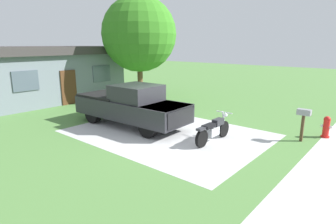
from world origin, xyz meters
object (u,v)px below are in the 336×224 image
Objects in this scene: pickup_truck at (130,105)px; mailbox at (304,117)px; fire_hydrant at (326,127)px; shade_tree at (139,34)px; motorcycle at (213,130)px; neighbor_house at (47,73)px.

mailbox is at bearing -67.84° from pickup_truck.
shade_tree is at bearing 84.25° from fire_hydrant.
shade_tree reaches higher than motorcycle.
fire_hydrant is at bearing -43.61° from motorcycle.
pickup_truck is at bearing -94.71° from neighbor_house.
fire_hydrant is (3.33, -3.17, -0.05)m from motorcycle.
mailbox reaches higher than fire_hydrant.
mailbox is (2.72, -6.68, 0.03)m from pickup_truck.
fire_hydrant is 16.48m from neighbor_house.
shade_tree is (4.51, 8.54, 3.80)m from motorcycle.
motorcycle is 0.23× the size of neighbor_house.
shade_tree is at bearing 62.15° from motorcycle.
pickup_truck is 0.84× the size of shade_tree.
neighbor_house is (-3.10, 16.12, 1.36)m from fire_hydrant.
motorcycle is 4.18m from pickup_truck.
neighbor_house is at bearing 100.88° from fire_hydrant.
shade_tree is (1.18, 11.71, 3.85)m from fire_hydrant.
pickup_truck is at bearing 112.16° from mailbox.
shade_tree reaches higher than mailbox.
neighbor_house reaches higher than motorcycle.
motorcycle is 1.76× the size of mailbox.
shade_tree is (5.01, 4.42, 3.32)m from pickup_truck.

